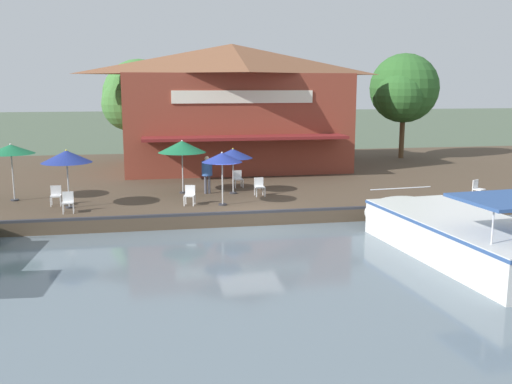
# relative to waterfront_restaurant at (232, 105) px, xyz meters

# --- Properties ---
(ground_plane) EXTENTS (220.00, 220.00, 0.00)m
(ground_plane) POSITION_rel_waterfront_restaurant_xyz_m (13.85, -1.28, -4.49)
(ground_plane) COLOR #4C5B47
(quay_deck) EXTENTS (22.00, 56.00, 0.60)m
(quay_deck) POSITION_rel_waterfront_restaurant_xyz_m (2.85, -1.28, -4.19)
(quay_deck) COLOR #4C3D2D
(quay_deck) RESTS_ON ground
(quay_edge_fender) EXTENTS (0.20, 50.40, 0.10)m
(quay_edge_fender) POSITION_rel_waterfront_restaurant_xyz_m (13.75, -1.28, -3.84)
(quay_edge_fender) COLOR #2D2D33
(quay_edge_fender) RESTS_ON quay_deck
(waterfront_restaurant) EXTENTS (10.85, 13.86, 7.65)m
(waterfront_restaurant) POSITION_rel_waterfront_restaurant_xyz_m (0.00, 0.00, 0.00)
(waterfront_restaurant) COLOR brown
(waterfront_restaurant) RESTS_ON quay_deck
(patio_umbrella_mid_patio_right) EXTENTS (2.06, 2.06, 2.58)m
(patio_umbrella_mid_patio_right) POSITION_rel_waterfront_restaurant_xyz_m (9.28, -11.25, -1.56)
(patio_umbrella_mid_patio_right) COLOR #B7B7B7
(patio_umbrella_mid_patio_right) RESTS_ON quay_deck
(patio_umbrella_back_row) EXTENTS (1.88, 1.88, 2.20)m
(patio_umbrella_back_row) POSITION_rel_waterfront_restaurant_xyz_m (9.36, -1.31, -1.96)
(patio_umbrella_back_row) COLOR #B7B7B7
(patio_umbrella_back_row) RESTS_ON quay_deck
(patio_umbrella_near_quay_edge) EXTENTS (2.09, 2.09, 2.49)m
(patio_umbrella_near_quay_edge) POSITION_rel_waterfront_restaurant_xyz_m (11.33, -8.61, -1.70)
(patio_umbrella_near_quay_edge) COLOR #B7B7B7
(patio_umbrella_near_quay_edge) RESTS_ON quay_deck
(patio_umbrella_by_entrance) EXTENTS (2.28, 2.28, 2.57)m
(patio_umbrella_by_entrance) POSITION_rel_waterfront_restaurant_xyz_m (8.78, -3.67, -1.65)
(patio_umbrella_by_entrance) COLOR #B7B7B7
(patio_umbrella_by_entrance) RESTS_ON quay_deck
(patio_umbrella_mid_patio_left) EXTENTS (1.73, 1.73, 2.33)m
(patio_umbrella_mid_patio_left) POSITION_rel_waterfront_restaurant_xyz_m (11.95, -2.14, -1.81)
(patio_umbrella_mid_patio_left) COLOR #B7B7B7
(patio_umbrella_mid_patio_left) RESTS_ON quay_deck
(cafe_chair_under_first_umbrella) EXTENTS (0.48, 0.48, 0.85)m
(cafe_chair_under_first_umbrella) POSITION_rel_waterfront_restaurant_xyz_m (7.69, -0.83, -3.41)
(cafe_chair_under_first_umbrella) COLOR white
(cafe_chair_under_first_umbrella) RESTS_ON quay_deck
(cafe_chair_beside_entrance) EXTENTS (0.46, 0.46, 0.85)m
(cafe_chair_beside_entrance) POSITION_rel_waterfront_restaurant_xyz_m (10.15, -0.18, -3.41)
(cafe_chair_beside_entrance) COLOR white
(cafe_chair_beside_entrance) RESTS_ON quay_deck
(cafe_chair_facing_river) EXTENTS (0.47, 0.47, 0.85)m
(cafe_chair_facing_river) POSITION_rel_waterfront_restaurant_xyz_m (12.27, -8.52, -3.41)
(cafe_chair_facing_river) COLOR white
(cafe_chair_facing_river) RESTS_ON quay_deck
(cafe_chair_far_corner_seat) EXTENTS (0.60, 0.60, 0.85)m
(cafe_chair_far_corner_seat) POSITION_rel_waterfront_restaurant_xyz_m (12.57, 9.57, -3.41)
(cafe_chair_far_corner_seat) COLOR white
(cafe_chair_far_corner_seat) RESTS_ON quay_deck
(cafe_chair_mid_patio) EXTENTS (0.54, 0.54, 0.85)m
(cafe_chair_mid_patio) POSITION_rel_waterfront_restaurant_xyz_m (11.64, -3.54, -3.41)
(cafe_chair_mid_patio) COLOR white
(cafe_chair_mid_patio) RESTS_ON quay_deck
(cafe_chair_back_row_seat) EXTENTS (0.46, 0.46, 0.85)m
(cafe_chair_back_row_seat) POSITION_rel_waterfront_restaurant_xyz_m (10.70, -9.24, -3.41)
(cafe_chair_back_row_seat) COLOR white
(cafe_chair_back_row_seat) RESTS_ON quay_deck
(person_near_entrance) EXTENTS (0.51, 0.51, 1.80)m
(person_near_entrance) POSITION_rel_waterfront_restaurant_xyz_m (9.13, -2.53, -2.74)
(person_near_entrance) COLOR #4C4C56
(person_near_entrance) RESTS_ON quay_deck
(motorboat_outer_channel) EXTENTS (9.78, 4.13, 2.37)m
(motorboat_outer_channel) POSITION_rel_waterfront_restaurant_xyz_m (18.46, 4.97, -3.71)
(motorboat_outer_channel) COLOR silver
(motorboat_outer_channel) RESTS_ON river_water
(tree_downstream_bank) EXTENTS (5.17, 4.92, 6.86)m
(tree_downstream_bank) POSITION_rel_waterfront_restaurant_xyz_m (-3.35, -5.96, 0.38)
(tree_downstream_bank) COLOR brown
(tree_downstream_bank) RESTS_ON quay_deck
(tree_behind_restaurant) EXTENTS (5.06, 4.82, 7.33)m
(tree_behind_restaurant) POSITION_rel_waterfront_restaurant_xyz_m (-1.82, 12.31, 0.90)
(tree_behind_restaurant) COLOR brown
(tree_behind_restaurant) RESTS_ON quay_deck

